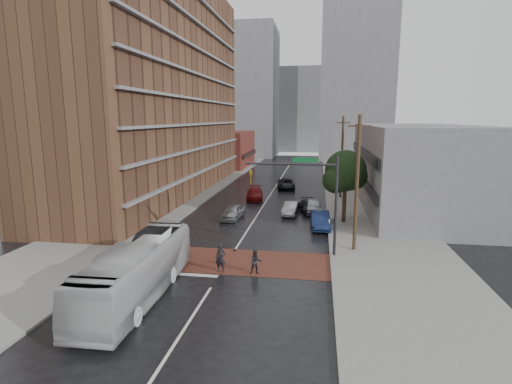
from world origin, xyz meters
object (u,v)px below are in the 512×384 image
at_px(pedestrian_b, 256,262).
at_px(suv_travel, 286,184).
at_px(car_parked_far, 313,206).
at_px(car_parked_mid, 309,206).
at_px(car_travel_b, 291,208).
at_px(pedestrian_a, 221,258).
at_px(car_parked_near, 320,220).
at_px(car_travel_a, 233,212).
at_px(car_travel_c, 255,194).
at_px(transit_bus, 137,271).

distance_m(pedestrian_b, suv_travel, 31.21).
bearing_deg(car_parked_far, car_parked_mid, 174.75).
height_order(car_travel_b, car_parked_mid, car_travel_b).
bearing_deg(pedestrian_a, car_travel_b, 81.17).
bearing_deg(car_parked_near, car_travel_a, 162.62).
xyz_separation_m(pedestrian_b, car_travel_b, (1.08, 16.19, -0.15)).
xyz_separation_m(car_travel_a, car_travel_c, (0.62, 9.74, 0.01)).
height_order(car_travel_b, car_travel_c, car_travel_c).
distance_m(transit_bus, car_travel_b, 21.69).
height_order(car_travel_b, car_parked_near, car_parked_near).
bearing_deg(pedestrian_b, car_travel_c, 83.82).
xyz_separation_m(transit_bus, car_travel_c, (2.06, 27.60, -0.85)).
bearing_deg(car_parked_mid, pedestrian_b, -109.88).
height_order(car_travel_a, car_parked_mid, car_travel_a).
bearing_deg(pedestrian_b, car_travel_a, 92.65).
distance_m(pedestrian_a, car_travel_b, 16.53).
bearing_deg(car_parked_far, car_parked_near, -88.58).
xyz_separation_m(pedestrian_b, suv_travel, (-0.63, 31.20, -0.10)).
bearing_deg(pedestrian_b, car_travel_b, 70.74).
height_order(car_parked_near, car_parked_far, car_parked_near).
height_order(transit_bus, car_travel_b, transit_bus).
bearing_deg(pedestrian_b, car_parked_far, 63.77).
bearing_deg(pedestrian_a, car_parked_mid, 76.29).
height_order(car_travel_a, suv_travel, car_travel_a).
relative_size(suv_travel, car_parked_far, 1.15).
xyz_separation_m(pedestrian_a, pedestrian_b, (2.27, 0.00, -0.14)).
bearing_deg(transit_bus, car_parked_near, 56.39).
bearing_deg(pedestrian_a, car_parked_far, 75.10).
bearing_deg(car_parked_far, car_travel_b, -155.04).
bearing_deg(suv_travel, car_parked_far, -82.01).
distance_m(transit_bus, car_parked_mid, 23.56).
height_order(car_travel_a, car_parked_far, car_parked_far).
bearing_deg(car_travel_b, car_travel_c, 129.07).
height_order(transit_bus, pedestrian_a, transit_bus).
relative_size(pedestrian_b, suv_travel, 0.32).
bearing_deg(transit_bus, car_travel_c, 84.10).
distance_m(car_travel_a, car_parked_mid, 8.36).
bearing_deg(car_travel_c, car_parked_near, -64.59).
bearing_deg(car_parked_mid, pedestrian_a, -116.94).
bearing_deg(transit_bus, car_travel_a, 83.77).
distance_m(pedestrian_a, car_travel_c, 23.32).
relative_size(car_travel_a, suv_travel, 0.82).
bearing_deg(pedestrian_b, transit_bus, -158.93).
bearing_deg(transit_bus, car_travel_b, 69.71).
bearing_deg(car_parked_mid, car_parked_far, -10.37).
xyz_separation_m(transit_bus, suv_travel, (5.23, 35.54, -0.87)).
height_order(transit_bus, car_travel_a, transit_bus).
xyz_separation_m(transit_bus, pedestrian_a, (3.58, 4.34, -0.62)).
height_order(pedestrian_b, car_parked_mid, pedestrian_b).
bearing_deg(car_travel_a, car_travel_b, 32.65).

